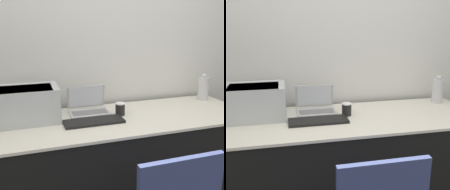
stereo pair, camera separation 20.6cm
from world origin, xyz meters
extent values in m
cube|color=silver|center=(0.00, 0.82, 1.30)|extent=(8.00, 0.05, 2.60)
cube|color=black|center=(0.00, 0.36, 0.38)|extent=(2.14, 0.73, 0.75)
cube|color=silver|center=(0.00, 0.36, 0.76)|extent=(2.16, 0.75, 0.02)
cube|color=#B2B7BC|center=(-0.71, 0.52, 0.91)|extent=(0.47, 0.34, 0.26)
cube|color=#51565B|center=(-0.71, 0.48, 1.02)|extent=(0.38, 0.26, 0.05)
cube|color=#B7B7BC|center=(-0.23, 0.51, 0.78)|extent=(0.33, 0.21, 0.02)
cube|color=slate|center=(-0.23, 0.50, 0.79)|extent=(0.29, 0.11, 0.00)
cube|color=#B7B7BC|center=(-0.23, 0.65, 0.89)|extent=(0.33, 0.06, 0.20)
cube|color=silver|center=(-0.23, 0.64, 0.89)|extent=(0.29, 0.05, 0.18)
cube|color=black|center=(-0.24, 0.31, 0.78)|extent=(0.45, 0.16, 0.02)
cylinder|color=black|center=(0.01, 0.42, 0.82)|extent=(0.08, 0.08, 0.09)
cylinder|color=white|center=(0.01, 0.42, 0.87)|extent=(0.08, 0.08, 0.01)
cylinder|color=silver|center=(0.93, 0.59, 0.89)|extent=(0.10, 0.10, 0.22)
sphere|color=silver|center=(0.93, 0.59, 1.01)|extent=(0.05, 0.05, 0.05)
camera|label=1|loc=(-0.69, -1.49, 1.50)|focal=42.00mm
camera|label=2|loc=(-0.49, -1.55, 1.50)|focal=42.00mm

